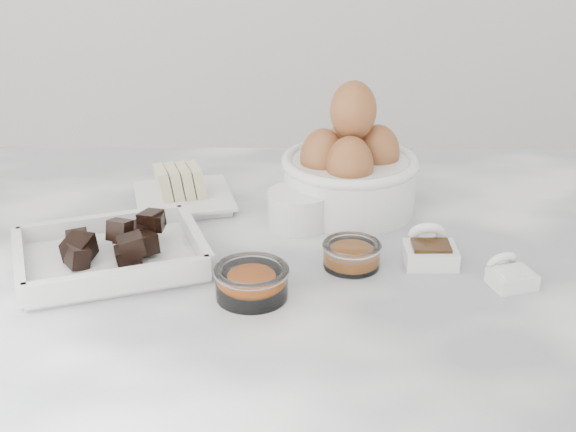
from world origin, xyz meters
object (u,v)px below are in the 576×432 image
object	(u,v)px
butter_plate	(182,191)
egg_bowl	(350,169)
sugar_ramekin	(298,208)
zest_bowl	(252,281)
vanilla_spoon	(429,249)
chocolate_dish	(110,249)
salt_spoon	(510,274)
honey_bowl	(352,254)

from	to	relation	value
butter_plate	egg_bowl	size ratio (longest dim) A/B	0.86
sugar_ramekin	zest_bowl	size ratio (longest dim) A/B	0.96
zest_bowl	vanilla_spoon	xyz separation A→B (m)	(0.21, 0.09, -0.00)
chocolate_dish	zest_bowl	distance (m)	0.19
butter_plate	egg_bowl	bearing A→B (deg)	-2.84
butter_plate	salt_spoon	bearing A→B (deg)	-28.91
egg_bowl	zest_bowl	bearing A→B (deg)	-116.01
butter_plate	vanilla_spoon	distance (m)	0.37
chocolate_dish	egg_bowl	world-z (taller)	egg_bowl
egg_bowl	salt_spoon	world-z (taller)	egg_bowl
vanilla_spoon	butter_plate	bearing A→B (deg)	152.38
vanilla_spoon	sugar_ramekin	bearing A→B (deg)	148.43
sugar_ramekin	salt_spoon	xyz separation A→B (m)	(0.25, -0.16, -0.01)
chocolate_dish	butter_plate	xyz separation A→B (m)	(0.06, 0.19, -0.00)
sugar_ramekin	honey_bowl	distance (m)	0.13
zest_bowl	butter_plate	bearing A→B (deg)	113.55
sugar_ramekin	salt_spoon	bearing A→B (deg)	-32.26
chocolate_dish	butter_plate	distance (m)	0.20
chocolate_dish	salt_spoon	size ratio (longest dim) A/B	3.83
chocolate_dish	sugar_ramekin	xyz separation A→B (m)	(0.23, 0.12, 0.00)
zest_bowl	egg_bowl	bearing A→B (deg)	63.99
butter_plate	salt_spoon	world-z (taller)	butter_plate
butter_plate	salt_spoon	distance (m)	0.47
butter_plate	honey_bowl	bearing A→B (deg)	-38.98
sugar_ramekin	egg_bowl	bearing A→B (deg)	40.54
vanilla_spoon	salt_spoon	distance (m)	0.10
salt_spoon	butter_plate	bearing A→B (deg)	151.09
butter_plate	honey_bowl	world-z (taller)	butter_plate
sugar_ramekin	honey_bowl	bearing A→B (deg)	-60.51
honey_bowl	zest_bowl	size ratio (longest dim) A/B	0.84
chocolate_dish	zest_bowl	bearing A→B (deg)	-22.12
butter_plate	honey_bowl	xyz separation A→B (m)	(0.23, -0.19, -0.00)
butter_plate	salt_spoon	xyz separation A→B (m)	(0.41, -0.23, -0.01)
salt_spoon	sugar_ramekin	bearing A→B (deg)	147.74
egg_bowl	salt_spoon	size ratio (longest dim) A/B	2.77
sugar_ramekin	egg_bowl	world-z (taller)	egg_bowl
egg_bowl	honey_bowl	size ratio (longest dim) A/B	2.65
egg_bowl	vanilla_spoon	xyz separation A→B (m)	(0.09, -0.16, -0.04)
chocolate_dish	vanilla_spoon	world-z (taller)	chocolate_dish
salt_spoon	chocolate_dish	bearing A→B (deg)	175.66
egg_bowl	vanilla_spoon	size ratio (longest dim) A/B	2.49
butter_plate	salt_spoon	size ratio (longest dim) A/B	2.37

